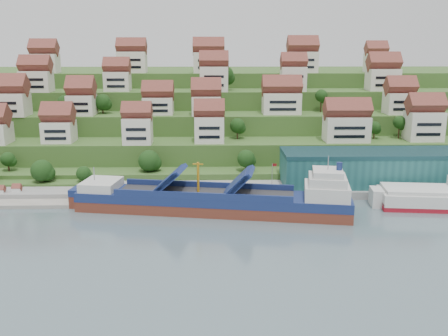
{
  "coord_description": "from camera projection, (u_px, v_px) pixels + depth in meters",
  "views": [
    {
      "loc": [
        1.49,
        -124.97,
        42.35
      ],
      "look_at": [
        4.59,
        14.0,
        8.0
      ],
      "focal_mm": 40.0,
      "sensor_mm": 36.0,
      "label": 1
    }
  ],
  "objects": [
    {
      "name": "flagpole",
      "position": [
        272.0,
        175.0,
        139.87
      ],
      "size": [
        1.28,
        0.16,
        8.0
      ],
      "color": "gray",
      "rests_on": "quay"
    },
    {
      "name": "pebble_beach",
      "position": [
        4.0,
        196.0,
        141.69
      ],
      "size": [
        45.0,
        20.0,
        1.0
      ],
      "primitive_type": "cube",
      "color": "gray",
      "rests_on": "ground"
    },
    {
      "name": "hillside_trees",
      "position": [
        161.0,
        126.0,
        168.56
      ],
      "size": [
        142.28,
        62.68,
        31.53
      ],
      "color": "#1C4216",
      "rests_on": "ground"
    },
    {
      "name": "hillside_village",
      "position": [
        209.0,
        94.0,
        185.1
      ],
      "size": [
        156.94,
        63.4,
        28.67
      ],
      "color": "silver",
      "rests_on": "ground"
    },
    {
      "name": "cargo_ship",
      "position": [
        220.0,
        201.0,
        129.15
      ],
      "size": [
        71.7,
        22.49,
        15.62
      ],
      "rotation": [
        0.0,
        0.0,
        -0.16
      ],
      "color": "maroon",
      "rests_on": "ground"
    },
    {
      "name": "hillside",
      "position": [
        210.0,
        116.0,
        229.37
      ],
      "size": [
        260.0,
        128.0,
        31.0
      ],
      "color": "#2D4C1E",
      "rests_on": "ground"
    },
    {
      "name": "quay",
      "position": [
        276.0,
        190.0,
        146.15
      ],
      "size": [
        180.0,
        14.0,
        2.2
      ],
      "primitive_type": "cube",
      "color": "gray",
      "rests_on": "ground"
    },
    {
      "name": "second_ship",
      "position": [
        440.0,
        198.0,
        133.2
      ],
      "size": [
        30.91,
        14.28,
        8.66
      ],
      "rotation": [
        0.0,
        0.0,
        -0.11
      ],
      "color": "maroon",
      "rests_on": "ground"
    },
    {
      "name": "ground",
      "position": [
        208.0,
        210.0,
        131.42
      ],
      "size": [
        300.0,
        300.0,
        0.0
      ],
      "primitive_type": "plane",
      "color": "slate",
      "rests_on": "ground"
    },
    {
      "name": "warehouse",
      "position": [
        384.0,
        167.0,
        147.32
      ],
      "size": [
        60.0,
        15.0,
        10.0
      ],
      "primitive_type": "cube",
      "color": "#225C5C",
      "rests_on": "quay"
    }
  ]
}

